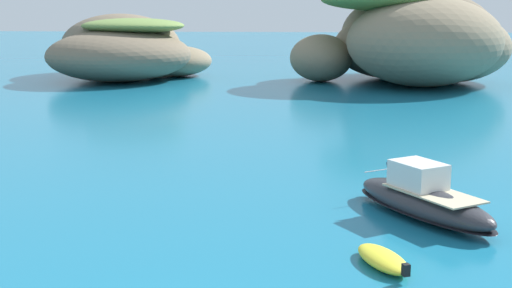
% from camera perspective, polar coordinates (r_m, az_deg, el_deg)
% --- Properties ---
extents(islet_large, '(24.28, 27.21, 9.88)m').
position_cam_1_polar(islet_large, '(74.02, 13.20, 8.55)').
color(islet_large, '#84755B').
rests_on(islet_large, ground).
extents(islet_small, '(21.78, 26.37, 7.03)m').
position_cam_1_polar(islet_small, '(77.47, -10.88, 7.72)').
color(islet_small, '#756651').
rests_on(islet_small, ground).
extents(motorboat_charcoal, '(5.61, 7.01, 2.07)m').
position_cam_1_polar(motorboat_charcoal, '(26.39, 13.82, -4.54)').
color(motorboat_charcoal, '#2D2D33').
rests_on(motorboat_charcoal, ground).
extents(dinghy_tender, '(2.00, 2.84, 0.58)m').
position_cam_1_polar(dinghy_tender, '(21.47, 10.60, -9.46)').
color(dinghy_tender, yellow).
rests_on(dinghy_tender, ground).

